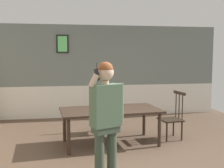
% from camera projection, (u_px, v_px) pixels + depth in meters
% --- Properties ---
extents(ground_plane, '(7.34, 7.34, 0.00)m').
position_uv_depth(ground_plane, '(136.00, 153.00, 5.21)').
color(ground_plane, brown).
extents(room_back_partition, '(6.67, 0.17, 2.70)m').
position_uv_depth(room_back_partition, '(108.00, 73.00, 8.27)').
color(room_back_partition, slate).
rests_on(room_back_partition, ground_plane).
extents(dining_table, '(2.09, 1.20, 0.73)m').
position_uv_depth(dining_table, '(110.00, 113.00, 5.65)').
color(dining_table, '#38281E').
rests_on(dining_table, ground_plane).
extents(chair_near_window, '(0.50, 0.50, 1.04)m').
position_uv_depth(chair_near_window, '(172.00, 117.00, 6.03)').
color(chair_near_window, '#2D2319').
rests_on(chair_near_window, ground_plane).
extents(chair_by_doorway, '(0.43, 0.43, 0.98)m').
position_uv_depth(chair_by_doorway, '(101.00, 113.00, 6.54)').
color(chair_by_doorway, '#2D2319').
rests_on(chair_by_doorway, ground_plane).
extents(person_figure, '(0.52, 0.36, 1.74)m').
position_uv_depth(person_figure, '(106.00, 114.00, 3.86)').
color(person_figure, '#3A493A').
rests_on(person_figure, ground_plane).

